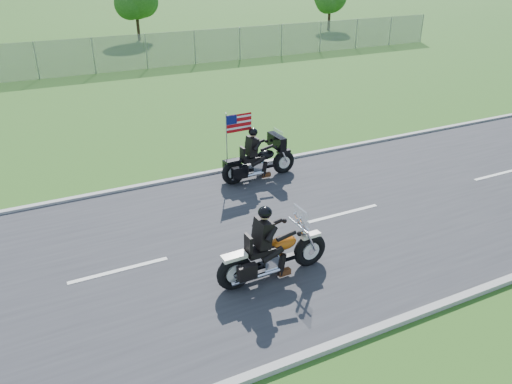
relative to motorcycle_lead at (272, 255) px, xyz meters
name	(u,v)px	position (x,y,z in m)	size (l,w,h in m)	color
ground	(204,250)	(-0.96, 1.65, -0.57)	(420.00, 420.00, 0.00)	#29531A
road	(204,250)	(-0.96, 1.65, -0.55)	(120.00, 8.00, 0.04)	#28282B
curb_north	(156,183)	(-0.96, 5.70, -0.52)	(120.00, 0.18, 0.12)	#9E9B93
curb_south	(287,364)	(-0.96, -2.40, -0.52)	(120.00, 0.18, 0.12)	#9E9B93
motorcycle_lead	(272,255)	(0.00, 0.00, 0.00)	(2.67, 0.67, 1.80)	black
motorcycle_follow	(259,162)	(2.04, 4.75, 0.01)	(2.52, 0.83, 2.10)	black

